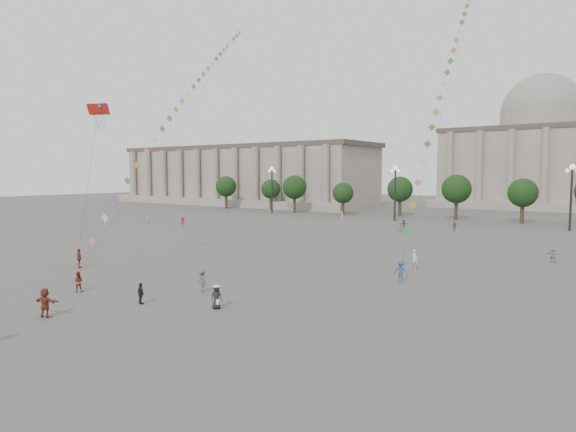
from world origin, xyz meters
The scene contains 25 objects.
ground centered at (0.00, 0.00, 0.00)m, with size 360.00×360.00×0.00m, color #4E4C49.
hall_west centered at (-75.00, 93.89, 8.43)m, with size 84.00×26.22×17.20m.
hall_central centered at (0.00, 129.22, 14.23)m, with size 48.30×34.30×35.50m.
tree_row centered at (0.00, 78.00, 5.39)m, with size 137.12×5.12×8.00m.
lamp_post_far_west centered at (-45.00, 70.00, 7.35)m, with size 2.00×0.90×10.65m.
lamp_post_mid_west centered at (-15.00, 70.00, 7.35)m, with size 2.00×0.90×10.65m.
lamp_post_mid_east centered at (15.00, 70.00, 7.35)m, with size 2.00×0.90×10.65m.
person_crowd_0 centered at (-0.02, 59.51, 0.75)m, with size 0.88×0.37×1.51m, color navy.
person_crowd_1 centered at (-49.17, 38.53, 0.76)m, with size 0.74×0.58×1.53m, color silver.
person_crowd_2 centered at (-40.52, 38.83, 0.80)m, with size 1.04×0.60×1.61m, color maroon.
person_crowd_4 centered at (-6.08, 52.04, 0.87)m, with size 1.61×0.51×1.73m, color #BBBAB6.
person_crowd_6 centered at (-2.28, 5.68, 0.91)m, with size 1.18×0.68×1.82m, color #5C5B60.
person_crowd_7 centered at (17.69, 36.39, 0.80)m, with size 1.48×0.47×1.60m, color #AFAFAB.
person_crowd_10 centered at (-23.46, 64.34, 0.89)m, with size 0.65×0.43×1.78m, color silver.
person_crowd_12 centered at (-7.65, 57.28, 0.79)m, with size 1.46×0.47×1.58m, color slate.
person_crowd_13 centered at (7.50, 24.40, 0.96)m, with size 0.70×0.46×1.91m, color silver.
tourist_0 centered at (-19.36, 5.92, 0.95)m, with size 1.11×0.46×1.89m, color maroon.
tourist_1 centered at (-3.10, 0.51, 0.76)m, with size 0.89×0.37×1.52m, color black.
tourist_2 centered at (-5.37, -5.22, 0.96)m, with size 1.77×0.56×1.91m, color brown.
kite_flyer_0 centered at (-10.10, 0.03, 0.81)m, with size 0.79×0.61×1.62m, color brown.
kite_flyer_1 centered at (8.82, 18.07, 0.96)m, with size 1.24×0.71×1.91m, color #345475.
hat_person centered at (2.11, 2.74, 0.87)m, with size 0.93×0.77×1.69m.
dragon_kite centered at (-16.96, 6.92, 14.46)m, with size 2.34×1.33×14.28m.
kite_train_west centered at (-24.35, 26.30, 20.05)m, with size 27.14×48.90×66.62m.
kite_train_mid centered at (5.20, 42.56, 25.38)m, with size 7.49×45.73×64.32m.
Camera 1 is at (26.20, -22.25, 9.28)m, focal length 32.00 mm.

